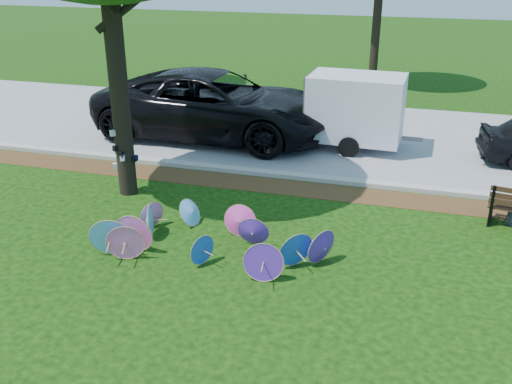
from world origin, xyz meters
TOP-DOWN VIEW (x-y plane):
  - ground at (0.00, 0.00)m, footprint 90.00×90.00m
  - mulch_strip at (0.00, 4.50)m, footprint 90.00×1.00m
  - curb at (0.00, 5.20)m, footprint 90.00×0.30m
  - street at (0.00, 9.35)m, footprint 90.00×8.00m
  - parasol_pile at (-0.39, 0.75)m, footprint 4.80×2.34m
  - black_van at (-2.60, 8.04)m, footprint 7.62×3.71m
  - cargo_trailer at (1.84, 8.14)m, footprint 2.81×1.86m

SIDE VIEW (x-z plane):
  - ground at x=0.00m, z-range 0.00..0.00m
  - mulch_strip at x=0.00m, z-range 0.00..0.01m
  - street at x=0.00m, z-range 0.00..0.01m
  - curb at x=0.00m, z-range 0.00..0.12m
  - parasol_pile at x=-0.39m, z-range -0.07..0.81m
  - black_van at x=-2.60m, z-range 0.00..2.09m
  - cargo_trailer at x=1.84m, z-range 0.00..2.52m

